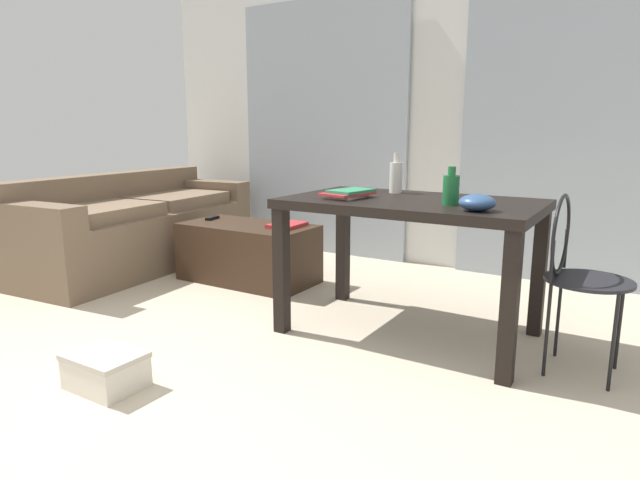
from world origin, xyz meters
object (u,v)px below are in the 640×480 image
bottle_near (396,177)px  couch (136,228)px  coffee_table (248,253)px  scissors (370,190)px  bottle_far (451,189)px  magazine (287,225)px  shoebox (106,370)px  craft_table (411,218)px  tv_remote_primary (212,218)px  book_stack (349,193)px  wire_chair (575,263)px  bowl (477,203)px

bottle_near → couch: bearing=179.5°
bottle_near → coffee_table: bearing=173.6°
couch → scissors: bearing=0.7°
couch → bottle_far: (2.74, -0.36, 0.51)m
bottle_near → bottle_far: size_ratio=1.23×
magazine → shoebox: bearing=-83.9°
couch → shoebox: 2.26m
craft_table → tv_remote_primary: craft_table is taller
craft_table → shoebox: 1.65m
craft_table → magazine: bearing=158.6°
couch → tv_remote_primary: (0.71, 0.15, 0.12)m
book_stack → scissors: (-0.07, 0.39, -0.02)m
wire_chair → bottle_far: bottle_far is taller
coffee_table → shoebox: bearing=-71.7°
couch → magazine: 1.40m
magazine → scissors: bearing=-14.7°
wire_chair → scissors: bearing=165.1°
bottle_far → bowl: 0.21m
shoebox → tv_remote_primary: bearing=118.6°
coffee_table → scissors: scissors is taller
couch → book_stack: size_ratio=6.87×
bowl → scissors: 0.94m
book_stack → bowl: bearing=-9.2°
bottle_far → craft_table: bearing=155.9°
bottle_far → tv_remote_primary: bottle_far is taller
bowl → scissors: bearing=147.3°
scissors → book_stack: bearing=-80.5°
wire_chair → magazine: 1.99m
craft_table → shoebox: (-0.86, -1.29, -0.56)m
tv_remote_primary → shoebox: (0.92, -1.69, -0.36)m
bottle_far → book_stack: size_ratio=0.61×
bowl → tv_remote_primary: bearing=164.0°
wire_chair → bottle_far: size_ratio=4.41×
coffee_table → wire_chair: 2.28m
coffee_table → book_stack: 1.32m
couch → tv_remote_primary: couch is taller
coffee_table → craft_table: size_ratio=0.75×
craft_table → scissors: 0.48m
bottle_far → tv_remote_primary: size_ratio=1.32×
bottle_far → shoebox: bottle_far is taller
craft_table → wire_chair: 0.82m
coffee_table → bottle_far: 1.83m
scissors → magazine: scissors is taller
couch → scissors: (2.12, 0.02, 0.43)m
craft_table → book_stack: book_stack is taller
coffee_table → craft_table: 1.52m
tv_remote_primary → wire_chair: bearing=-20.3°
bottle_far → tv_remote_primary: bearing=166.0°
coffee_table → magazine: 0.38m
magazine → tv_remote_primary: bearing=-178.6°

